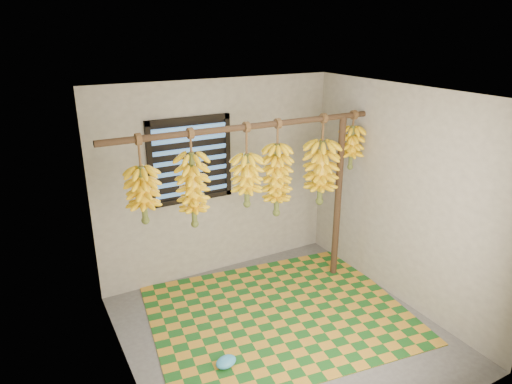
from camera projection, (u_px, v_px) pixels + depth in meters
floor at (282, 332)px, 4.68m from camera, size 3.00×3.00×0.01m
ceiling at (287, 94)px, 3.85m from camera, size 3.00×3.00×0.01m
wall_back at (218, 180)px, 5.51m from camera, size 3.00×0.01×2.40m
wall_left at (122, 262)px, 3.59m from camera, size 0.01×3.00×2.40m
wall_right at (402, 197)px, 4.94m from camera, size 0.01×3.00×2.40m
window at (191, 160)px, 5.22m from camera, size 1.00×0.04×1.00m
hanging_pole at (249, 127)px, 4.57m from camera, size 3.00×0.06×0.06m
support_post at (338, 199)px, 5.45m from camera, size 0.08×0.08×2.00m
woven_mat at (279, 313)px, 4.96m from camera, size 2.95×2.49×0.01m
plastic_bag at (226, 362)px, 4.18m from camera, size 0.24×0.21×0.09m
banana_bunch_a at (143, 195)px, 4.25m from camera, size 0.31×0.31×0.86m
banana_bunch_b at (193, 190)px, 4.48m from camera, size 0.32×0.32×1.00m
banana_bunch_c at (247, 180)px, 4.75m from camera, size 0.31×0.31×0.90m
banana_bunch_d at (277, 180)px, 4.93m from camera, size 0.31×0.31×1.07m
banana_bunch_e at (321, 172)px, 5.20m from camera, size 0.39×0.39×1.04m
banana_bunch_f at (351, 147)px, 5.31m from camera, size 0.29×0.29×0.69m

